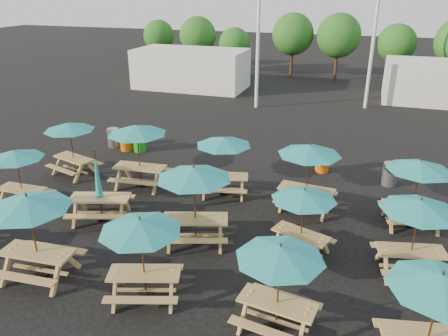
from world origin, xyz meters
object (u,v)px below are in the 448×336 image
(picnic_unit_2, at_px, (69,130))
(picnic_unit_12, at_px, (440,287))
(picnic_unit_6, at_px, (141,230))
(waste_bin_0, at_px, (114,138))
(picnic_unit_1, at_px, (16,158))
(picnic_unit_4, at_px, (99,192))
(waste_bin_2, at_px, (139,142))
(picnic_unit_8, at_px, (224,145))
(waste_bin_3, at_px, (322,161))
(waste_bin_4, at_px, (390,174))
(picnic_unit_10, at_px, (304,199))
(waste_bin_1, at_px, (126,141))
(picnic_unit_3, at_px, (28,207))
(picnic_unit_14, at_px, (419,170))
(picnic_unit_5, at_px, (137,133))
(picnic_unit_11, at_px, (309,154))
(picnic_unit_9, at_px, (280,258))
(picnic_unit_7, at_px, (194,178))
(picnic_unit_13, at_px, (419,210))

(picnic_unit_2, xyz_separation_m, picnic_unit_12, (12.52, -6.04, 0.04))
(picnic_unit_6, bearing_deg, waste_bin_0, 107.47)
(picnic_unit_1, xyz_separation_m, picnic_unit_4, (3.04, 0.07, -0.81))
(waste_bin_0, relative_size, waste_bin_2, 1.00)
(picnic_unit_6, bearing_deg, picnic_unit_12, -19.13)
(picnic_unit_8, bearing_deg, waste_bin_3, 32.05)
(picnic_unit_12, bearing_deg, waste_bin_4, 81.39)
(picnic_unit_1, xyz_separation_m, picnic_unit_10, (9.51, 0.09, -0.05))
(picnic_unit_1, height_order, waste_bin_1, picnic_unit_1)
(picnic_unit_3, height_order, waste_bin_2, picnic_unit_3)
(picnic_unit_12, xyz_separation_m, waste_bin_4, (-0.50, 8.94, -1.50))
(picnic_unit_4, bearing_deg, picnic_unit_14, -1.36)
(waste_bin_0, bearing_deg, waste_bin_4, -2.22)
(picnic_unit_2, distance_m, picnic_unit_3, 6.85)
(picnic_unit_10, bearing_deg, picnic_unit_8, 157.22)
(picnic_unit_6, height_order, waste_bin_0, picnic_unit_6)
(picnic_unit_5, distance_m, waste_bin_3, 7.50)
(picnic_unit_11, xyz_separation_m, waste_bin_4, (2.74, 2.99, -1.59))
(waste_bin_3, bearing_deg, picnic_unit_8, -134.13)
(picnic_unit_5, relative_size, waste_bin_0, 2.75)
(waste_bin_3, bearing_deg, waste_bin_2, -178.53)
(picnic_unit_9, xyz_separation_m, picnic_unit_11, (-0.22, 5.83, 0.16))
(picnic_unit_7, relative_size, picnic_unit_10, 1.17)
(picnic_unit_11, bearing_deg, waste_bin_2, 164.21)
(picnic_unit_12, bearing_deg, picnic_unit_13, 80.28)
(picnic_unit_9, bearing_deg, waste_bin_3, 98.67)
(picnic_unit_10, relative_size, waste_bin_3, 2.58)
(picnic_unit_12, relative_size, picnic_unit_13, 1.01)
(picnic_unit_3, relative_size, picnic_unit_13, 1.02)
(picnic_unit_3, height_order, picnic_unit_14, picnic_unit_3)
(picnic_unit_9, height_order, waste_bin_0, picnic_unit_9)
(picnic_unit_12, height_order, waste_bin_4, picnic_unit_12)
(picnic_unit_2, distance_m, picnic_unit_8, 6.26)
(waste_bin_0, height_order, waste_bin_3, same)
(picnic_unit_7, distance_m, picnic_unit_11, 4.16)
(picnic_unit_13, distance_m, waste_bin_2, 12.84)
(waste_bin_0, height_order, waste_bin_1, same)
(picnic_unit_1, relative_size, waste_bin_2, 2.35)
(picnic_unit_9, height_order, picnic_unit_12, picnic_unit_12)
(picnic_unit_8, relative_size, picnic_unit_9, 1.10)
(waste_bin_4, bearing_deg, picnic_unit_2, -166.41)
(picnic_unit_3, distance_m, picnic_unit_14, 11.03)
(waste_bin_3, bearing_deg, waste_bin_0, -179.70)
(picnic_unit_5, xyz_separation_m, picnic_unit_9, (6.45, -5.75, -0.24))
(picnic_unit_1, height_order, waste_bin_3, picnic_unit_1)
(picnic_unit_7, xyz_separation_m, picnic_unit_8, (-0.23, 3.33, -0.17))
(picnic_unit_1, xyz_separation_m, picnic_unit_11, (9.25, 2.83, 0.23))
(picnic_unit_3, xyz_separation_m, waste_bin_1, (-2.73, 9.16, -1.62))
(picnic_unit_3, height_order, picnic_unit_11, picnic_unit_3)
(picnic_unit_6, xyz_separation_m, waste_bin_2, (-5.07, 9.10, -1.45))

